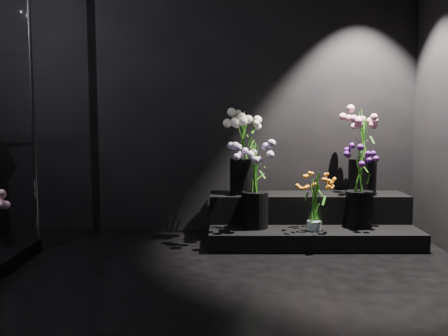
{
  "coord_description": "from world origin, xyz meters",
  "views": [
    {
      "loc": [
        0.16,
        -2.8,
        1.12
      ],
      "look_at": [
        0.17,
        1.2,
        0.7
      ],
      "focal_mm": 40.0,
      "sensor_mm": 36.0,
      "label": 1
    }
  ],
  "objects": [
    {
      "name": "floor",
      "position": [
        0.0,
        0.0,
        0.0
      ],
      "size": [
        4.0,
        4.0,
        0.0
      ],
      "primitive_type": "plane",
      "color": "black",
      "rests_on": "ground"
    },
    {
      "name": "wall_back",
      "position": [
        0.0,
        2.0,
        1.4
      ],
      "size": [
        4.0,
        0.0,
        4.0
      ],
      "primitive_type": "plane",
      "rotation": [
        1.57,
        0.0,
        0.0
      ],
      "color": "black",
      "rests_on": "floor"
    },
    {
      "name": "display_riser",
      "position": [
        0.95,
        1.64,
        0.17
      ],
      "size": [
        1.8,
        0.8,
        0.4
      ],
      "color": "black",
      "rests_on": "floor"
    },
    {
      "name": "bouquet_orange_bells",
      "position": [
        0.93,
        1.33,
        0.4
      ],
      "size": [
        0.35,
        0.35,
        0.49
      ],
      "rotation": [
        0.0,
        0.0,
        0.41
      ],
      "color": "white",
      "rests_on": "display_riser"
    },
    {
      "name": "bouquet_lilac",
      "position": [
        0.44,
        1.44,
        0.58
      ],
      "size": [
        0.44,
        0.44,
        0.73
      ],
      "rotation": [
        0.0,
        0.0,
        0.16
      ],
      "color": "black",
      "rests_on": "display_riser"
    },
    {
      "name": "bouquet_purple",
      "position": [
        1.34,
        1.47,
        0.55
      ],
      "size": [
        0.37,
        0.37,
        0.71
      ],
      "rotation": [
        0.0,
        0.0,
        -0.1
      ],
      "color": "black",
      "rests_on": "display_riser"
    },
    {
      "name": "bouquet_cream_roses",
      "position": [
        0.35,
        1.76,
        0.84
      ],
      "size": [
        0.42,
        0.42,
        0.76
      ],
      "rotation": [
        0.0,
        0.0,
        -0.15
      ],
      "color": "black",
      "rests_on": "display_riser"
    },
    {
      "name": "bouquet_pink_roses",
      "position": [
        1.45,
        1.76,
        0.83
      ],
      "size": [
        0.4,
        0.4,
        0.76
      ],
      "rotation": [
        0.0,
        0.0,
        -0.1
      ],
      "color": "black",
      "rests_on": "display_riser"
    }
  ]
}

